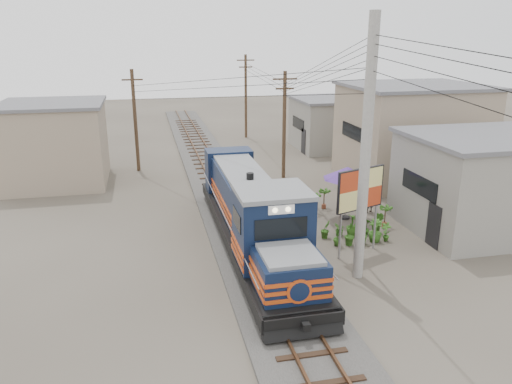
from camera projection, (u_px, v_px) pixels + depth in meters
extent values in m
plane|color=#473F35|center=(269.00, 279.00, 19.61)|extent=(120.00, 120.00, 0.00)
cube|color=#595651|center=(227.00, 199.00, 28.89)|extent=(3.60, 70.00, 0.16)
cube|color=#51331E|center=(218.00, 197.00, 28.72)|extent=(0.08, 70.00, 0.12)
cube|color=#51331E|center=(236.00, 196.00, 28.95)|extent=(0.08, 70.00, 0.12)
cube|color=black|center=(253.00, 233.00, 22.24)|extent=(2.69, 14.87, 0.51)
cube|color=black|center=(280.00, 288.00, 18.00)|extent=(2.04, 2.97, 0.60)
cube|color=black|center=(234.00, 206.00, 26.64)|extent=(2.04, 2.97, 0.60)
cube|color=#0D1932|center=(289.00, 275.00, 16.64)|extent=(2.21, 2.23, 1.39)
cube|color=#0D1932|center=(272.00, 229.00, 18.58)|extent=(2.64, 2.42, 2.88)
cube|color=slate|center=(272.00, 191.00, 18.13)|extent=(2.69, 2.54, 0.17)
cube|color=black|center=(281.00, 228.00, 17.29)|extent=(1.89, 0.06, 0.74)
cube|color=white|center=(281.00, 210.00, 17.07)|extent=(0.93, 0.06, 0.33)
cube|color=#0D1932|center=(242.00, 193.00, 24.05)|extent=(2.10, 9.11, 2.14)
cube|color=slate|center=(242.00, 171.00, 23.71)|extent=(1.89, 9.11, 0.17)
cube|color=#C44212|center=(253.00, 222.00, 22.08)|extent=(2.73, 14.87, 0.13)
cube|color=#C44212|center=(253.00, 217.00, 22.00)|extent=(2.73, 14.87, 0.13)
cube|color=#C44212|center=(253.00, 211.00, 21.91)|extent=(2.73, 14.87, 0.13)
cylinder|color=#9E9B93|center=(366.00, 154.00, 18.37)|extent=(0.40, 0.40, 10.00)
cylinder|color=#4C3826|center=(284.00, 126.00, 32.52)|extent=(0.24, 0.24, 7.00)
cube|color=#4C3826|center=(285.00, 79.00, 31.61)|extent=(1.60, 0.10, 0.10)
cube|color=#4C3826|center=(285.00, 89.00, 31.79)|extent=(1.20, 0.10, 0.10)
cylinder|color=#4C3826|center=(246.00, 97.00, 45.53)|extent=(0.24, 0.24, 7.50)
cube|color=#4C3826|center=(246.00, 60.00, 44.55)|extent=(1.60, 0.10, 0.10)
cube|color=#4C3826|center=(246.00, 67.00, 44.73)|extent=(1.20, 0.10, 0.10)
cylinder|color=#4C3826|center=(135.00, 121.00, 34.25)|extent=(0.24, 0.24, 7.00)
cube|color=#4C3826|center=(132.00, 77.00, 33.35)|extent=(1.60, 0.10, 0.10)
cube|color=#4C3826|center=(133.00, 86.00, 33.53)|extent=(1.20, 0.10, 0.10)
cube|color=gray|center=(485.00, 185.00, 24.13)|extent=(7.00, 6.00, 4.50)
cube|color=slate|center=(492.00, 137.00, 23.42)|extent=(7.35, 6.30, 0.20)
cube|color=black|center=(419.00, 185.00, 23.32)|extent=(0.05, 3.00, 0.90)
cube|color=gray|center=(411.00, 134.00, 32.48)|extent=(8.00, 7.00, 6.00)
cube|color=slate|center=(415.00, 86.00, 31.54)|extent=(8.40, 7.35, 0.20)
cube|color=black|center=(353.00, 132.00, 31.55)|extent=(0.05, 3.50, 0.90)
cube|color=gray|center=(333.00, 124.00, 41.77)|extent=(6.00, 6.00, 4.00)
cube|color=slate|center=(334.00, 99.00, 41.14)|extent=(6.30, 6.30, 0.20)
cube|color=black|center=(298.00, 123.00, 41.08)|extent=(0.05, 3.00, 0.90)
cube|color=gray|center=(56.00, 145.00, 31.65)|extent=(6.00, 6.00, 5.00)
cube|color=slate|center=(50.00, 104.00, 30.87)|extent=(6.30, 6.30, 0.20)
cube|color=black|center=(4.00, 143.00, 30.95)|extent=(0.05, 3.00, 0.90)
cylinder|color=#99999E|center=(340.00, 228.00, 21.00)|extent=(0.10, 0.10, 2.85)
cylinder|color=#99999E|center=(375.00, 219.00, 22.05)|extent=(0.10, 0.10, 2.85)
cube|color=black|center=(361.00, 189.00, 21.06)|extent=(2.40, 0.97, 1.82)
cube|color=#BD3919|center=(361.00, 189.00, 21.03)|extent=(2.28, 0.89, 1.71)
cylinder|color=black|center=(345.00, 217.00, 26.11)|extent=(0.51, 0.51, 0.10)
cylinder|color=#99999E|center=(346.00, 195.00, 25.74)|extent=(0.05, 0.05, 2.53)
cone|color=#4B2A7F|center=(347.00, 173.00, 25.38)|extent=(2.81, 2.81, 0.63)
imported|color=black|center=(369.00, 199.00, 26.77)|extent=(0.67, 0.56, 1.56)
imported|color=#2E5F1B|center=(337.00, 234.00, 22.58)|extent=(0.48, 0.63, 1.10)
imported|color=#2E5F1B|center=(351.00, 235.00, 22.65)|extent=(0.67, 0.61, 0.98)
imported|color=#2E5F1B|center=(362.00, 235.00, 22.77)|extent=(1.04, 1.08, 0.91)
imported|color=#2E5F1B|center=(375.00, 231.00, 23.03)|extent=(0.83, 0.83, 1.09)
imported|color=#2E5F1B|center=(386.00, 232.00, 23.13)|extent=(0.52, 0.58, 0.91)
imported|color=#2E5F1B|center=(325.00, 229.00, 23.50)|extent=(0.61, 0.59, 0.87)
imported|color=#2E5F1B|center=(340.00, 230.00, 23.79)|extent=(0.61, 0.66, 0.62)
imported|color=#2E5F1B|center=(353.00, 225.00, 23.72)|extent=(0.66, 0.66, 1.09)
imported|color=#2E5F1B|center=(367.00, 226.00, 23.87)|extent=(0.45, 0.55, 0.90)
imported|color=#2E5F1B|center=(378.00, 222.00, 24.09)|extent=(0.74, 0.77, 1.09)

